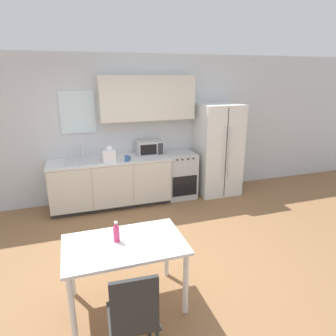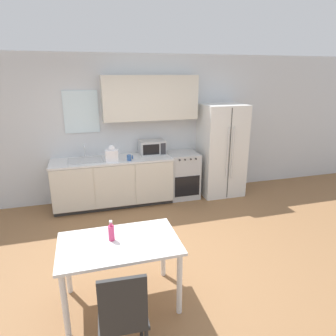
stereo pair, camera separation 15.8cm
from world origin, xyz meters
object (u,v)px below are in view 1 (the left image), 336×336
object	(u,v)px
refrigerator	(218,150)
coffee_mug	(127,158)
dining_chair_near	(134,315)
dining_table	(125,252)
microwave	(149,147)
drink_bottle	(116,233)
oven_range	(179,174)

from	to	relation	value
refrigerator	coffee_mug	distance (m)	1.87
dining_chair_near	dining_table	bearing A→B (deg)	87.89
coffee_mug	refrigerator	bearing A→B (deg)	5.59
coffee_mug	dining_table	bearing A→B (deg)	-101.69
microwave	coffee_mug	size ratio (longest dim) A/B	4.49
coffee_mug	dining_chair_near	bearing A→B (deg)	-100.20
refrigerator	coffee_mug	world-z (taller)	refrigerator
microwave	drink_bottle	xyz separation A→B (m)	(-1.05, -2.65, -0.20)
microwave	refrigerator	bearing A→B (deg)	-5.97
microwave	dining_table	distance (m)	2.91
dining_chair_near	microwave	bearing A→B (deg)	76.41
oven_range	refrigerator	bearing A→B (deg)	-3.16
oven_range	coffee_mug	bearing A→B (deg)	-168.02
dining_table	dining_chair_near	bearing A→B (deg)	-95.40
coffee_mug	dining_table	world-z (taller)	coffee_mug
refrigerator	dining_table	distance (m)	3.50
oven_range	refrigerator	distance (m)	0.92
dining_table	dining_chair_near	size ratio (longest dim) A/B	1.30
oven_range	drink_bottle	distance (m)	3.05
dining_table	dining_chair_near	distance (m)	0.76
oven_range	refrigerator	xyz separation A→B (m)	(0.80, -0.04, 0.45)
oven_range	dining_chair_near	size ratio (longest dim) A/B	0.96
microwave	dining_table	bearing A→B (deg)	-109.86
microwave	dining_table	size ratio (longest dim) A/B	0.40
refrigerator	microwave	distance (m)	1.39
refrigerator	dining_chair_near	size ratio (longest dim) A/B	1.93
refrigerator	microwave	size ratio (longest dim) A/B	3.77
refrigerator	microwave	world-z (taller)	refrigerator
refrigerator	drink_bottle	bearing A→B (deg)	-133.99
refrigerator	drink_bottle	size ratio (longest dim) A/B	8.22
refrigerator	dining_table	world-z (taller)	refrigerator
coffee_mug	drink_bottle	size ratio (longest dim) A/B	0.49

